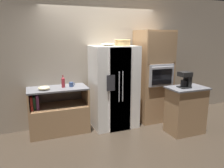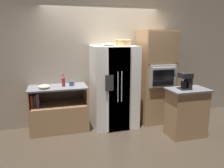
{
  "view_description": "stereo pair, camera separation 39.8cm",
  "coord_description": "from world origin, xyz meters",
  "px_view_note": "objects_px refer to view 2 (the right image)",
  "views": [
    {
      "loc": [
        -1.51,
        -4.14,
        1.91
      ],
      "look_at": [
        0.08,
        -0.05,
        0.94
      ],
      "focal_mm": 35.0,
      "sensor_mm": 36.0,
      "label": 1
    },
    {
      "loc": [
        -1.13,
        -4.27,
        1.91
      ],
      "look_at": [
        0.08,
        -0.05,
        0.94
      ],
      "focal_mm": 35.0,
      "sensor_mm": 36.0,
      "label": 2
    }
  ],
  "objects_px": {
    "wall_oven": "(155,77)",
    "bottle_tall": "(63,81)",
    "wicker_basket": "(123,42)",
    "mixing_bowl": "(44,86)",
    "refrigerator": "(114,87)",
    "mug": "(72,84)",
    "fruit_bowl": "(109,44)",
    "coffee_maker": "(186,80)"
  },
  "relations": [
    {
      "from": "refrigerator",
      "to": "wall_oven",
      "type": "distance_m",
      "value": 0.98
    },
    {
      "from": "wall_oven",
      "to": "bottle_tall",
      "type": "distance_m",
      "value": 2.0
    },
    {
      "from": "refrigerator",
      "to": "mug",
      "type": "relative_size",
      "value": 14.26
    },
    {
      "from": "mug",
      "to": "fruit_bowl",
      "type": "bearing_deg",
      "value": 1.52
    },
    {
      "from": "wall_oven",
      "to": "wicker_basket",
      "type": "bearing_deg",
      "value": -175.29
    },
    {
      "from": "refrigerator",
      "to": "wall_oven",
      "type": "height_order",
      "value": "wall_oven"
    },
    {
      "from": "mixing_bowl",
      "to": "bottle_tall",
      "type": "bearing_deg",
      "value": 11.94
    },
    {
      "from": "wicker_basket",
      "to": "fruit_bowl",
      "type": "relative_size",
      "value": 1.02
    },
    {
      "from": "wicker_basket",
      "to": "mixing_bowl",
      "type": "height_order",
      "value": "wicker_basket"
    },
    {
      "from": "wall_oven",
      "to": "wicker_basket",
      "type": "xyz_separation_m",
      "value": [
        -0.78,
        -0.06,
        0.76
      ]
    },
    {
      "from": "wall_oven",
      "to": "wicker_basket",
      "type": "distance_m",
      "value": 1.1
    },
    {
      "from": "fruit_bowl",
      "to": "bottle_tall",
      "type": "xyz_separation_m",
      "value": [
        -0.95,
        -0.03,
        -0.71
      ]
    },
    {
      "from": "wall_oven",
      "to": "fruit_bowl",
      "type": "height_order",
      "value": "wall_oven"
    },
    {
      "from": "coffee_maker",
      "to": "bottle_tall",
      "type": "bearing_deg",
      "value": 156.79
    },
    {
      "from": "fruit_bowl",
      "to": "coffee_maker",
      "type": "distance_m",
      "value": 1.68
    },
    {
      "from": "wicker_basket",
      "to": "bottle_tall",
      "type": "bearing_deg",
      "value": 175.06
    },
    {
      "from": "mug",
      "to": "wicker_basket",
      "type": "bearing_deg",
      "value": -6.18
    },
    {
      "from": "coffee_maker",
      "to": "wicker_basket",
      "type": "bearing_deg",
      "value": 139.16
    },
    {
      "from": "bottle_tall",
      "to": "mug",
      "type": "distance_m",
      "value": 0.17
    },
    {
      "from": "refrigerator",
      "to": "bottle_tall",
      "type": "height_order",
      "value": "refrigerator"
    },
    {
      "from": "bottle_tall",
      "to": "coffee_maker",
      "type": "relative_size",
      "value": 0.79
    },
    {
      "from": "bottle_tall",
      "to": "mug",
      "type": "xyz_separation_m",
      "value": [
        0.16,
        0.01,
        -0.06
      ]
    },
    {
      "from": "fruit_bowl",
      "to": "bottle_tall",
      "type": "bearing_deg",
      "value": -178.19
    },
    {
      "from": "mixing_bowl",
      "to": "coffee_maker",
      "type": "xyz_separation_m",
      "value": [
        2.55,
        -0.86,
        0.15
      ]
    },
    {
      "from": "bottle_tall",
      "to": "mixing_bowl",
      "type": "xyz_separation_m",
      "value": [
        -0.37,
        -0.08,
        -0.07
      ]
    },
    {
      "from": "refrigerator",
      "to": "mixing_bowl",
      "type": "distance_m",
      "value": 1.42
    },
    {
      "from": "refrigerator",
      "to": "coffee_maker",
      "type": "relative_size",
      "value": 5.58
    },
    {
      "from": "wicker_basket",
      "to": "mixing_bowl",
      "type": "bearing_deg",
      "value": 179.03
    },
    {
      "from": "refrigerator",
      "to": "wicker_basket",
      "type": "height_order",
      "value": "wicker_basket"
    },
    {
      "from": "fruit_bowl",
      "to": "mixing_bowl",
      "type": "bearing_deg",
      "value": -175.32
    },
    {
      "from": "wall_oven",
      "to": "bottle_tall",
      "type": "relative_size",
      "value": 8.41
    },
    {
      "from": "refrigerator",
      "to": "bottle_tall",
      "type": "bearing_deg",
      "value": 176.34
    },
    {
      "from": "mug",
      "to": "mixing_bowl",
      "type": "distance_m",
      "value": 0.54
    },
    {
      "from": "wall_oven",
      "to": "wicker_basket",
      "type": "relative_size",
      "value": 6.33
    },
    {
      "from": "wall_oven",
      "to": "coffee_maker",
      "type": "bearing_deg",
      "value": -78.89
    },
    {
      "from": "refrigerator",
      "to": "fruit_bowl",
      "type": "xyz_separation_m",
      "value": [
        -0.09,
        0.1,
        0.89
      ]
    },
    {
      "from": "fruit_bowl",
      "to": "mug",
      "type": "distance_m",
      "value": 1.11
    },
    {
      "from": "wall_oven",
      "to": "wicker_basket",
      "type": "height_order",
      "value": "wall_oven"
    },
    {
      "from": "wicker_basket",
      "to": "mug",
      "type": "xyz_separation_m",
      "value": [
        -1.06,
        0.11,
        -0.82
      ]
    },
    {
      "from": "fruit_bowl",
      "to": "coffee_maker",
      "type": "height_order",
      "value": "fruit_bowl"
    },
    {
      "from": "bottle_tall",
      "to": "coffee_maker",
      "type": "xyz_separation_m",
      "value": [
        2.18,
        -0.93,
        0.08
      ]
    },
    {
      "from": "wall_oven",
      "to": "fruit_bowl",
      "type": "distance_m",
      "value": 1.28
    }
  ]
}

